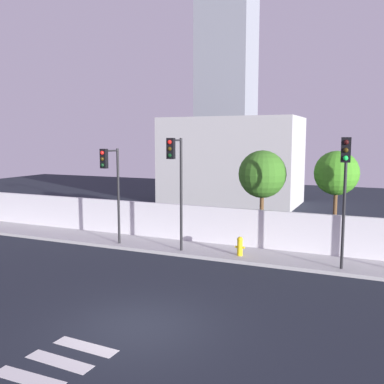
{
  "coord_description": "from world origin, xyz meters",
  "views": [
    {
      "loc": [
        6.04,
        -9.97,
        5.27
      ],
      "look_at": [
        -1.17,
        6.5,
        3.03
      ],
      "focal_mm": 40.29,
      "sensor_mm": 36.0,
      "label": 1
    }
  ],
  "objects": [
    {
      "name": "ground_plane",
      "position": [
        0.0,
        0.0,
        0.0
      ],
      "size": [
        80.0,
        80.0,
        0.0
      ],
      "primitive_type": "plane",
      "color": "#1E232C"
    },
    {
      "name": "sidewalk",
      "position": [
        0.0,
        8.2,
        0.07
      ],
      "size": [
        36.0,
        2.4,
        0.15
      ],
      "primitive_type": "cube",
      "color": "#ACACAC",
      "rests_on": "ground"
    },
    {
      "name": "perimeter_wall",
      "position": [
        0.0,
        9.49,
        1.05
      ],
      "size": [
        36.0,
        0.18,
        1.8
      ],
      "primitive_type": "cube",
      "color": "silver",
      "rests_on": "sidewalk"
    },
    {
      "name": "traffic_light_left",
      "position": [
        -2.18,
        7.04,
        3.87
      ],
      "size": [
        0.34,
        1.24,
        5.14
      ],
      "color": "black",
      "rests_on": "sidewalk"
    },
    {
      "name": "traffic_light_center",
      "position": [
        4.86,
        6.94,
        3.89
      ],
      "size": [
        0.35,
        1.44,
        5.16
      ],
      "color": "black",
      "rests_on": "sidewalk"
    },
    {
      "name": "traffic_light_right",
      "position": [
        -5.6,
        7.02,
        3.53
      ],
      "size": [
        0.36,
        1.23,
        4.65
      ],
      "color": "black",
      "rests_on": "sidewalk"
    },
    {
      "name": "fire_hydrant",
      "position": [
        0.56,
        7.78,
        0.6
      ],
      "size": [
        0.44,
        0.26,
        0.84
      ],
      "color": "gold",
      "rests_on": "sidewalk"
    },
    {
      "name": "roadside_tree_leftmost",
      "position": [
        0.78,
        10.59,
        3.52
      ],
      "size": [
        2.33,
        2.33,
        4.7
      ],
      "color": "brown",
      "rests_on": "ground"
    },
    {
      "name": "roadside_tree_midleft",
      "position": [
        4.23,
        10.59,
        3.68
      ],
      "size": [
        2.02,
        2.02,
        4.72
      ],
      "color": "brown",
      "rests_on": "ground"
    },
    {
      "name": "low_building_distant",
      "position": [
        -5.12,
        23.49,
        3.46
      ],
      "size": [
        10.85,
        6.0,
        6.93
      ],
      "primitive_type": "cube",
      "color": "#AEAEAE",
      "rests_on": "ground"
    },
    {
      "name": "tower_on_skyline",
      "position": [
        -9.78,
        35.49,
        16.47
      ],
      "size": [
        5.75,
        5.0,
        32.95
      ],
      "primitive_type": "cube",
      "color": "gray",
      "rests_on": "ground"
    }
  ]
}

